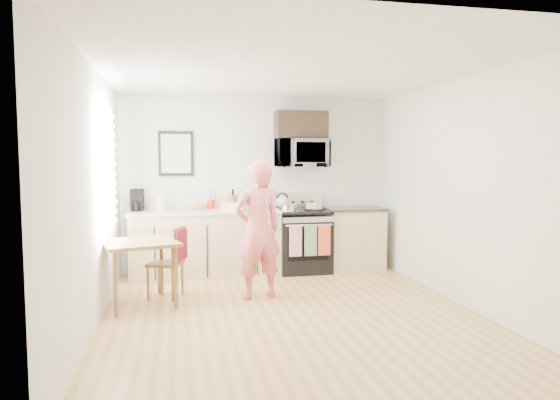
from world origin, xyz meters
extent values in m
plane|color=#A57E40|center=(0.00, 0.00, 0.00)|extent=(4.60, 4.60, 0.00)
cube|color=silver|center=(0.00, 2.30, 1.30)|extent=(4.00, 0.04, 2.60)
cube|color=silver|center=(0.00, -2.30, 1.30)|extent=(4.00, 0.04, 2.60)
cube|color=silver|center=(-2.00, 0.00, 1.30)|extent=(0.04, 4.60, 2.60)
cube|color=silver|center=(2.00, 0.00, 1.30)|extent=(0.04, 4.60, 2.60)
cube|color=white|center=(0.00, 0.00, 2.60)|extent=(4.00, 4.60, 0.04)
cube|color=silver|center=(-1.98, 0.80, 1.55)|extent=(0.02, 1.40, 1.50)
cube|color=silver|center=(-1.97, 0.80, 1.55)|extent=(0.01, 1.30, 1.40)
cube|color=#CFAE84|center=(-0.80, 2.00, 0.45)|extent=(2.10, 0.60, 0.90)
cube|color=beige|center=(-0.80, 2.00, 0.92)|extent=(2.14, 0.64, 0.04)
cube|color=#CFAE84|center=(1.43, 2.00, 0.45)|extent=(0.84, 0.60, 0.90)
cube|color=black|center=(1.43, 2.00, 0.92)|extent=(0.88, 0.64, 0.04)
cube|color=black|center=(0.63, 1.97, 0.39)|extent=(0.76, 0.65, 0.77)
cube|color=black|center=(0.63, 1.66, 0.45)|extent=(0.61, 0.02, 0.45)
cube|color=#BDBCC1|center=(0.63, 1.66, 0.78)|extent=(0.74, 0.02, 0.14)
cylinder|color=#BDBCC1|center=(0.63, 1.61, 0.74)|extent=(0.68, 0.02, 0.02)
cube|color=black|center=(0.63, 1.97, 0.90)|extent=(0.76, 0.65, 0.04)
cube|color=#BDBCC1|center=(0.63, 2.25, 1.04)|extent=(0.76, 0.08, 0.24)
cube|color=beige|center=(0.43, 1.61, 0.52)|extent=(0.18, 0.02, 0.44)
cube|color=#687E54|center=(0.65, 1.61, 0.52)|extent=(0.18, 0.02, 0.44)
cube|color=#CA421E|center=(0.85, 1.61, 0.52)|extent=(0.18, 0.02, 0.44)
imported|color=#BDBCC1|center=(0.63, 2.08, 1.76)|extent=(0.76, 0.51, 0.42)
cube|color=black|center=(0.63, 2.12, 2.18)|extent=(0.76, 0.35, 0.40)
cube|color=black|center=(-1.20, 2.28, 1.75)|extent=(0.50, 0.03, 0.65)
cube|color=#B9BFB5|center=(-1.20, 2.26, 1.75)|extent=(0.42, 0.01, 0.56)
cube|color=red|center=(0.05, 2.28, 1.30)|extent=(0.20, 0.02, 0.20)
imported|color=#B83632|center=(-0.26, 0.68, 0.83)|extent=(0.69, 0.55, 1.66)
cube|color=brown|center=(-1.62, 0.67, 0.72)|extent=(0.79, 0.79, 0.04)
cylinder|color=brown|center=(-1.85, 0.27, 0.35)|extent=(0.04, 0.04, 0.70)
cylinder|color=brown|center=(-1.22, 0.44, 0.35)|extent=(0.04, 0.04, 0.70)
cylinder|color=brown|center=(-2.02, 0.90, 0.35)|extent=(0.04, 0.04, 0.70)
cylinder|color=brown|center=(-1.40, 1.07, 0.35)|extent=(0.04, 0.04, 0.70)
cube|color=brown|center=(-1.35, 0.93, 0.42)|extent=(0.47, 0.47, 0.04)
cube|color=brown|center=(-1.19, 0.86, 0.64)|extent=(0.17, 0.35, 0.44)
cube|color=#5A0F16|center=(-1.17, 0.86, 0.65)|extent=(0.17, 0.32, 0.36)
cylinder|color=brown|center=(-1.55, 0.84, 0.20)|extent=(0.03, 0.03, 0.40)
cylinder|color=brown|center=(-1.26, 0.73, 0.20)|extent=(0.03, 0.03, 0.40)
cylinder|color=brown|center=(-1.43, 1.13, 0.20)|extent=(0.03, 0.03, 0.40)
cylinder|color=brown|center=(-1.15, 1.01, 0.20)|extent=(0.03, 0.03, 0.40)
cube|color=brown|center=(-0.39, 2.14, 1.04)|extent=(0.14, 0.15, 0.20)
cylinder|color=red|center=(-0.71, 2.22, 1.01)|extent=(0.11, 0.11, 0.13)
imported|color=silver|center=(-0.92, 2.16, 0.97)|extent=(0.24, 0.24, 0.05)
cube|color=tan|center=(-1.44, 1.98, 1.06)|extent=(0.09, 0.09, 0.24)
cube|color=black|center=(-1.75, 2.17, 1.09)|extent=(0.18, 0.22, 0.31)
cylinder|color=black|center=(-1.75, 2.08, 1.02)|extent=(0.11, 0.11, 0.11)
cube|color=#E1C876|center=(-0.43, 1.78, 1.00)|extent=(0.35, 0.27, 0.12)
cylinder|color=black|center=(0.79, 1.94, 0.93)|extent=(0.30, 0.30, 0.02)
cylinder|color=tan|center=(0.79, 1.94, 0.98)|extent=(0.24, 0.24, 0.08)
sphere|color=silver|center=(0.36, 2.14, 1.02)|extent=(0.20, 0.20, 0.20)
cone|color=silver|center=(0.36, 2.14, 1.13)|extent=(0.06, 0.06, 0.06)
torus|color=black|center=(0.36, 2.14, 1.09)|extent=(0.18, 0.02, 0.18)
cylinder|color=#BDBCC1|center=(0.36, 1.75, 0.97)|extent=(0.19, 0.19, 0.10)
cylinder|color=black|center=(0.32, 1.61, 1.01)|extent=(0.06, 0.17, 0.02)
camera|label=1|loc=(-1.19, -5.14, 1.67)|focal=32.00mm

